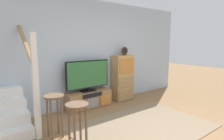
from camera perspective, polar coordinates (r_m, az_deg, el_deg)
The scene contains 9 objects.
ground_plane at distance 3.49m, azimuth 17.24°, elevation -19.87°, with size 20.00×20.00×0.00m, color olive.
back_wall at distance 4.93m, azimuth -5.87°, elevation 5.12°, with size 6.40×0.12×2.70m, color #A8BCD1.
area_rug at distance 3.83m, azimuth 9.65°, elevation -16.86°, with size 2.60×1.80×0.01m, color #847056.
media_console at distance 4.76m, azimuth -7.11°, elevation -9.01°, with size 1.17×0.38×0.42m.
television at distance 4.63m, azimuth -7.40°, elevation -1.56°, with size 1.16×0.22×0.77m.
side_cabinet at distance 5.28m, azimuth 3.28°, elevation -2.42°, with size 0.58×0.38×1.28m.
desk_clock at distance 5.21m, azimuth 3.86°, elevation 5.82°, with size 0.21×0.08×0.23m.
bar_stool_near at distance 2.86m, azimuth -10.64°, elevation -13.93°, with size 0.34×0.34×0.75m.
bar_stool_far at distance 3.38m, azimuth -17.34°, elevation -10.65°, with size 0.34×0.34×0.75m.
Camera 1 is at (-2.54, -1.76, 1.64)m, focal length 29.72 mm.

